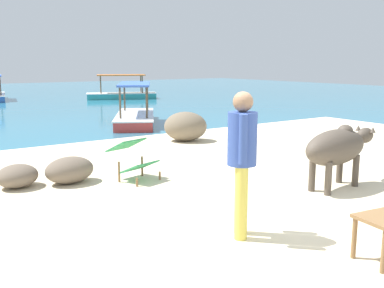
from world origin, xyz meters
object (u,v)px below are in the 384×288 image
at_px(deck_chair_near, 133,157).
at_px(boat_red, 135,115).
at_px(person_standing, 242,153).
at_px(cow, 338,147).
at_px(boat_teal, 122,94).

height_order(deck_chair_near, boat_red, boat_red).
xyz_separation_m(person_standing, boat_red, (3.28, 9.03, -0.70)).
bearing_deg(cow, deck_chair_near, 130.93).
bearing_deg(boat_red, cow, 23.51).
relative_size(boat_teal, boat_red, 1.02).
distance_m(person_standing, boat_teal, 19.61).
bearing_deg(cow, boat_red, 78.57).
bearing_deg(deck_chair_near, boat_teal, 138.92).
relative_size(cow, deck_chair_near, 1.96).
relative_size(cow, boat_red, 0.46).
height_order(cow, boat_red, boat_red).
xyz_separation_m(deck_chair_near, person_standing, (-0.11, -2.87, 0.56)).
bearing_deg(deck_chair_near, boat_red, 136.30).
distance_m(boat_teal, boat_red, 10.00).
bearing_deg(boat_red, deck_chair_near, 1.73).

